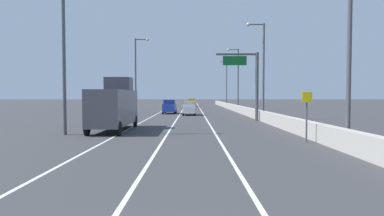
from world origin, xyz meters
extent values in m
plane|color=#38383A|center=(0.00, 64.00, 0.00)|extent=(320.00, 320.00, 0.00)
cube|color=silver|center=(-5.50, 55.00, 0.00)|extent=(0.16, 130.00, 0.00)
cube|color=silver|center=(-2.00, 55.00, 0.00)|extent=(0.16, 130.00, 0.00)
cube|color=silver|center=(1.50, 55.00, 0.00)|extent=(0.16, 130.00, 0.00)
cube|color=#B2ADA3|center=(7.54, 40.00, 0.55)|extent=(0.60, 120.00, 1.10)
cylinder|color=#47474C|center=(6.94, 31.65, 3.75)|extent=(0.36, 0.36, 7.50)
cube|color=#47474C|center=(4.69, 31.65, 7.30)|extent=(4.50, 0.20, 0.20)
cube|color=#0C5923|center=(4.46, 31.53, 6.60)|extent=(2.60, 0.10, 1.00)
cylinder|color=#4C4C51|center=(6.64, 15.16, 1.20)|extent=(0.10, 0.10, 2.40)
cube|color=yellow|center=(6.64, 15.12, 2.70)|extent=(0.60, 0.04, 0.60)
cylinder|color=#4C4C51|center=(8.02, 12.88, 5.57)|extent=(0.24, 0.24, 11.13)
cylinder|color=#4C4C51|center=(8.10, 33.70, 5.57)|extent=(0.24, 0.24, 11.13)
cube|color=#4C4C51|center=(7.20, 33.70, 10.98)|extent=(1.80, 0.12, 0.12)
sphere|color=beige|center=(6.30, 33.70, 10.98)|extent=(0.44, 0.44, 0.44)
cylinder|color=#4C4C51|center=(8.08, 54.53, 5.57)|extent=(0.24, 0.24, 11.13)
cube|color=#4C4C51|center=(7.18, 54.53, 10.98)|extent=(1.80, 0.12, 0.12)
sphere|color=beige|center=(6.28, 54.53, 10.98)|extent=(0.44, 0.44, 0.44)
cylinder|color=#4C4C51|center=(8.21, 75.35, 5.57)|extent=(0.24, 0.24, 11.13)
cube|color=#4C4C51|center=(7.31, 75.35, 10.98)|extent=(1.80, 0.12, 0.12)
sphere|color=beige|center=(6.41, 75.35, 10.98)|extent=(0.44, 0.44, 0.44)
cylinder|color=#4C4C51|center=(-9.25, 18.88, 5.57)|extent=(0.24, 0.24, 11.13)
cylinder|color=#4C4C51|center=(-8.51, 43.87, 5.57)|extent=(0.24, 0.24, 11.13)
cube|color=#4C4C51|center=(-7.61, 43.87, 10.98)|extent=(1.80, 0.12, 0.12)
sphere|color=beige|center=(-6.71, 43.87, 10.98)|extent=(0.44, 0.44, 0.44)
cube|color=gold|center=(-0.30, 76.54, 0.87)|extent=(1.83, 4.58, 1.07)
cube|color=olive|center=(-0.30, 76.08, 1.71)|extent=(1.60, 2.06, 0.60)
cylinder|color=black|center=(-1.12, 78.38, 0.34)|extent=(0.22, 0.68, 0.68)
cylinder|color=black|center=(0.54, 78.37, 0.34)|extent=(0.22, 0.68, 0.68)
cylinder|color=black|center=(-1.13, 74.71, 0.34)|extent=(0.22, 0.68, 0.68)
cylinder|color=black|center=(0.52, 74.70, 0.34)|extent=(0.22, 0.68, 0.68)
cube|color=#1E389E|center=(-3.64, 45.73, 0.94)|extent=(1.93, 4.33, 1.21)
cube|color=navy|center=(-3.64, 45.30, 1.85)|extent=(1.66, 1.96, 0.60)
cylinder|color=black|center=(-4.45, 47.44, 0.34)|extent=(0.23, 0.68, 0.68)
cylinder|color=black|center=(-2.76, 47.41, 0.34)|extent=(0.23, 0.68, 0.68)
cylinder|color=black|center=(-4.51, 44.05, 0.34)|extent=(0.23, 0.68, 0.68)
cylinder|color=black|center=(-2.83, 44.01, 0.34)|extent=(0.23, 0.68, 0.68)
cube|color=white|center=(-0.62, 42.30, 0.83)|extent=(1.76, 4.72, 0.98)
cube|color=#96969E|center=(-0.61, 41.82, 1.62)|extent=(1.53, 2.13, 0.60)
cylinder|color=black|center=(-1.41, 44.20, 0.34)|extent=(0.22, 0.68, 0.68)
cylinder|color=black|center=(0.16, 44.21, 0.34)|extent=(0.22, 0.68, 0.68)
cylinder|color=black|center=(-1.39, 40.38, 0.34)|extent=(0.22, 0.68, 0.68)
cylinder|color=black|center=(0.18, 40.39, 0.34)|extent=(0.22, 0.68, 0.68)
cube|color=#4C4C51|center=(-6.41, 21.66, 1.86)|extent=(2.41, 7.96, 2.72)
cube|color=#3A3A45|center=(-6.41, 23.41, 3.77)|extent=(2.11, 1.75, 1.10)
cylinder|color=black|center=(-7.53, 24.94, 0.50)|extent=(0.22, 1.00, 1.00)
cylinder|color=black|center=(-5.29, 24.94, 0.50)|extent=(0.22, 1.00, 1.00)
cylinder|color=black|center=(-7.53, 18.38, 0.50)|extent=(0.22, 1.00, 1.00)
cylinder|color=black|center=(-5.29, 18.38, 0.50)|extent=(0.22, 1.00, 1.00)
camera|label=1|loc=(-0.21, -4.26, 2.81)|focal=30.55mm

